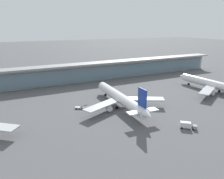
% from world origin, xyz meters
% --- Properties ---
extents(ground_plane, '(1200.00, 1200.00, 0.00)m').
position_xyz_m(ground_plane, '(0.00, 0.00, 0.00)').
color(ground_plane, '#515154').
extents(airliner_centre_stand, '(49.12, 63.89, 17.02)m').
position_xyz_m(airliner_centre_stand, '(0.36, 6.11, 5.36)').
color(airliner_centre_stand, white).
rests_on(airliner_centre_stand, ground).
extents(airliner_right_stand, '(49.11, 63.90, 17.02)m').
position_xyz_m(airliner_right_stand, '(72.89, 1.91, 5.36)').
color(airliner_right_stand, white).
rests_on(airliner_right_stand, ground).
extents(service_truck_near_nose_white, '(6.47, 4.78, 2.70)m').
position_xyz_m(service_truck_near_nose_white, '(-21.45, 13.84, 0.81)').
color(service_truck_near_nose_white, silver).
rests_on(service_truck_near_nose_white, ground).
extents(service_truck_under_wing_grey, '(7.02, 6.53, 3.10)m').
position_xyz_m(service_truck_under_wing_grey, '(14.25, -31.26, 1.69)').
color(service_truck_under_wing_grey, gray).
rests_on(service_truck_under_wing_grey, ground).
extents(terminal_building, '(275.21, 12.80, 15.20)m').
position_xyz_m(terminal_building, '(0.00, 72.92, 7.87)').
color(terminal_building, '#B2ADA3').
rests_on(terminal_building, ground).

